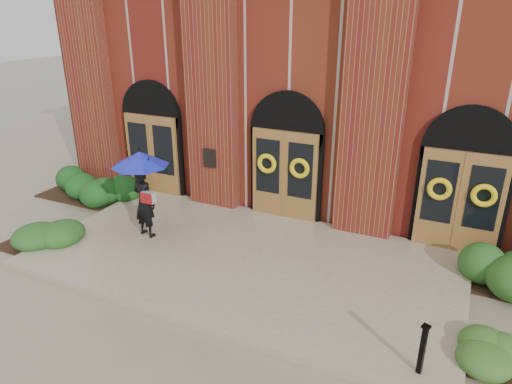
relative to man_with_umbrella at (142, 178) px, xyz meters
The scene contains 8 objects.
ground 3.29m from the man_with_umbrella, ahead, with size 90.00×90.00×0.00m, color gray.
landing 3.26m from the man_with_umbrella, ahead, with size 10.00×5.30×0.15m, color tan.
church_building 9.30m from the man_with_umbrella, 72.20° to the left, with size 16.20×12.53×7.00m.
man_with_umbrella is the anchor object (origin of this frame).
metal_post 7.47m from the man_with_umbrella, 16.23° to the right, with size 0.16×0.16×0.93m.
hedge_wall_left 4.08m from the man_with_umbrella, 156.56° to the left, with size 3.07×1.23×0.79m, color #164416.
hedge_front_left 3.11m from the man_with_umbrella, 151.74° to the right, with size 1.59×1.36×0.56m, color #1F4D1A.
hedge_front_right 8.21m from the man_with_umbrella, ahead, with size 1.28×1.10×0.45m, color #2D561F.
Camera 1 is at (4.38, -8.39, 5.69)m, focal length 32.00 mm.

